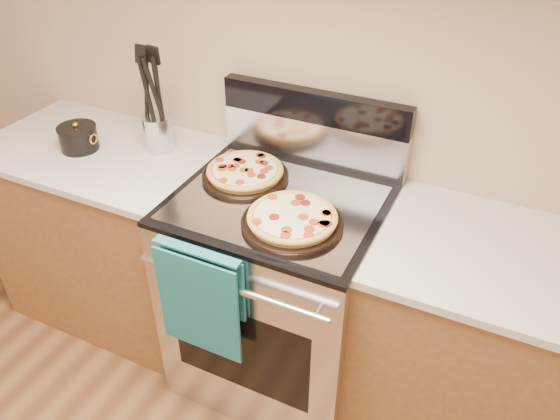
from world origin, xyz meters
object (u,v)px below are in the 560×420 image
at_px(utensil_crock, 158,133).
at_px(saucepan, 79,139).
at_px(range_body, 280,293).
at_px(pepperoni_pizza_front, 292,219).
at_px(pepperoni_pizza_back, 245,173).

bearing_deg(utensil_crock, saucepan, -155.26).
bearing_deg(range_body, saucepan, -179.72).
relative_size(utensil_crock, saucepan, 0.98).
height_order(pepperoni_pizza_front, utensil_crock, utensil_crock).
bearing_deg(pepperoni_pizza_back, range_body, -21.25).
bearing_deg(pepperoni_pizza_front, pepperoni_pizza_back, 145.38).
bearing_deg(utensil_crock, pepperoni_pizza_front, -19.84).
distance_m(pepperoni_pizza_back, pepperoni_pizza_front, 0.35).
height_order(pepperoni_pizza_back, saucepan, saucepan).
bearing_deg(range_body, utensil_crock, 167.75).
xyz_separation_m(range_body, saucepan, (-0.94, -0.00, 0.51)).
height_order(pepperoni_pizza_front, saucepan, saucepan).
bearing_deg(pepperoni_pizza_front, saucepan, 173.16).
xyz_separation_m(pepperoni_pizza_front, saucepan, (-1.05, 0.13, 0.01)).
bearing_deg(range_body, pepperoni_pizza_front, -49.85).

